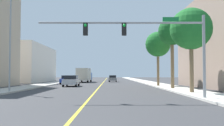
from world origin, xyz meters
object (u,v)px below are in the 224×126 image
object	(u,v)px
palm_near	(191,29)
palm_far	(158,45)
car_gray	(113,79)
delivery_truck	(84,75)
traffic_signal_mast	(149,37)
car_silver	(71,81)
car_blue	(67,80)
street_lamp	(10,39)
palm_mid	(172,32)

from	to	relation	value
palm_near	palm_far	xyz separation A→B (m)	(-0.49, 13.21, 0.16)
palm_near	car_gray	world-z (taller)	palm_near
car_gray	delivery_truck	xyz separation A→B (m)	(-6.13, -2.38, 0.84)
traffic_signal_mast	car_gray	world-z (taller)	traffic_signal_mast
palm_near	palm_far	distance (m)	13.22
car_silver	car_gray	size ratio (longest dim) A/B	1.14
car_blue	palm_far	bearing A→B (deg)	144.90
delivery_truck	car_blue	bearing A→B (deg)	-99.32
street_lamp	car_gray	bearing A→B (deg)	73.61
car_silver	delivery_truck	xyz separation A→B (m)	(-0.06, 18.84, 0.79)
street_lamp	palm_near	xyz separation A→B (m)	(16.52, -1.54, 0.66)
delivery_truck	street_lamp	bearing A→B (deg)	-95.16
car_gray	street_lamp	bearing A→B (deg)	-105.08
palm_far	car_gray	distance (m)	23.47
palm_near	car_silver	xyz separation A→B (m)	(-12.66, 14.07, -4.88)
car_blue	palm_near	bearing A→B (deg)	121.28
traffic_signal_mast	palm_far	distance (m)	18.95
street_lamp	delivery_truck	xyz separation A→B (m)	(3.80, 31.37, -3.43)
car_gray	car_blue	bearing A→B (deg)	-121.26
traffic_signal_mast	street_lamp	size ratio (longest dim) A/B	1.27
street_lamp	car_silver	size ratio (longest dim) A/B	1.98
palm_mid	street_lamp	bearing A→B (deg)	-162.87
palm_near	car_gray	xyz separation A→B (m)	(-6.59, 35.29, -4.93)
car_gray	traffic_signal_mast	bearing A→B (deg)	-85.74
car_blue	street_lamp	bearing A→B (deg)	83.23
car_gray	car_blue	xyz separation A→B (m)	(-8.16, -12.77, 0.01)
palm_near	palm_far	bearing A→B (deg)	92.14
palm_mid	palm_far	xyz separation A→B (m)	(-0.40, 6.60, -0.67)
car_blue	delivery_truck	world-z (taller)	delivery_truck
car_silver	car_gray	xyz separation A→B (m)	(6.07, 21.22, -0.05)
palm_near	palm_mid	xyz separation A→B (m)	(-0.10, 6.60, 0.82)
palm_near	car_gray	bearing A→B (deg)	100.58
palm_mid	delivery_truck	xyz separation A→B (m)	(-12.62, 26.31, -4.92)
street_lamp	delivery_truck	world-z (taller)	street_lamp
car_silver	delivery_truck	world-z (taller)	delivery_truck
street_lamp	palm_mid	xyz separation A→B (m)	(16.42, 5.06, 1.49)
traffic_signal_mast	delivery_truck	world-z (taller)	traffic_signal_mast
palm_near	delivery_truck	world-z (taller)	palm_near
street_lamp	palm_mid	size ratio (longest dim) A/B	1.11
car_silver	car_blue	bearing A→B (deg)	103.34
palm_far	car_blue	size ratio (longest dim) A/B	1.69
palm_mid	car_silver	distance (m)	15.69
palm_far	car_blue	xyz separation A→B (m)	(-14.26, 9.31, -5.07)
palm_near	car_silver	distance (m)	19.54
car_blue	car_gray	bearing A→B (deg)	-124.53
traffic_signal_mast	delivery_truck	bearing A→B (deg)	102.15
traffic_signal_mast	street_lamp	xyz separation A→B (m)	(-12.01, 6.79, 0.76)
street_lamp	car_blue	xyz separation A→B (m)	(1.77, 20.98, -4.26)
car_silver	car_gray	world-z (taller)	car_silver
palm_mid	car_gray	distance (m)	29.97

